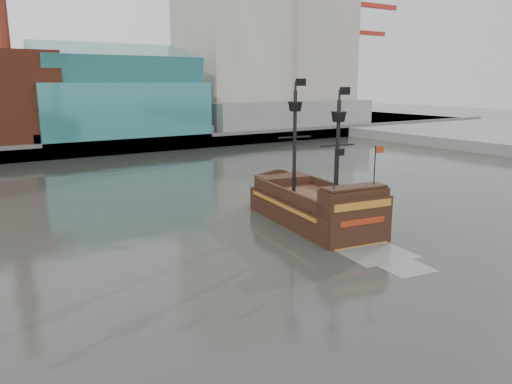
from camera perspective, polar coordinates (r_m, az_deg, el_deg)
ground at (r=31.22m, az=8.64°, el=-10.58°), size 400.00×400.00×0.00m
promenade_far at (r=115.44m, az=-23.41°, el=5.93°), size 220.00×60.00×2.00m
seawall at (r=86.65m, az=-19.98°, el=4.55°), size 220.00×1.00×2.60m
skyline at (r=109.34m, az=-20.99°, el=18.22°), size 149.00×45.00×62.00m
crane_a at (r=142.52m, az=10.77°, el=15.09°), size 22.50×4.00×32.25m
crane_b at (r=156.25m, az=10.73°, el=13.54°), size 19.10×4.00×26.25m
pirate_ship at (r=43.77m, az=6.66°, el=-2.08°), size 7.72×18.39×13.35m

